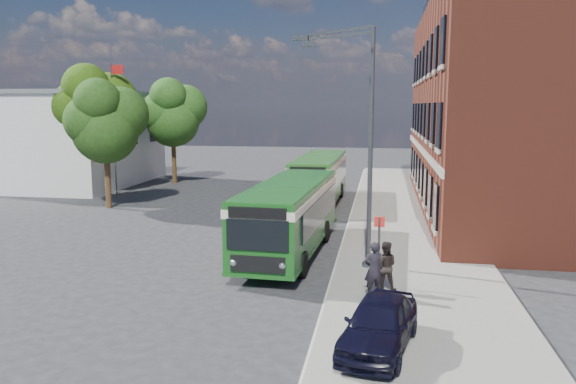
% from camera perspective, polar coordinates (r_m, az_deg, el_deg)
% --- Properties ---
extents(ground, '(120.00, 120.00, 0.00)m').
position_cam_1_polar(ground, '(24.45, -4.10, -5.98)').
color(ground, '#272729').
rests_on(ground, ground).
extents(pavement, '(6.00, 48.00, 0.15)m').
position_cam_1_polar(pavement, '(31.60, 11.87, -2.61)').
color(pavement, gray).
rests_on(pavement, ground).
extents(kerb_line, '(0.12, 48.00, 0.01)m').
position_cam_1_polar(kerb_line, '(31.63, 6.33, -2.60)').
color(kerb_line, beige).
rests_on(kerb_line, ground).
extents(brick_office, '(12.10, 26.00, 14.20)m').
position_cam_1_polar(brick_office, '(35.95, 23.33, 9.28)').
color(brick_office, maroon).
rests_on(brick_office, ground).
extents(white_building, '(9.40, 13.40, 7.30)m').
position_cam_1_polar(white_building, '(47.36, -20.48, 5.15)').
color(white_building, silver).
rests_on(white_building, ground).
extents(flagpole, '(0.95, 0.10, 9.00)m').
position_cam_1_polar(flagpole, '(40.27, -17.25, 6.59)').
color(flagpole, '#3D3F42').
rests_on(flagpole, ground).
extents(street_lamp, '(2.96, 2.38, 9.00)m').
position_cam_1_polar(street_lamp, '(21.03, 7.40, 4.80)').
color(street_lamp, '#3D3F42').
rests_on(street_lamp, ground).
extents(bus_stop_sign, '(0.35, 0.08, 2.52)m').
position_cam_1_polar(bus_stop_sign, '(19.35, 9.22, -5.45)').
color(bus_stop_sign, '#3D3F42').
rests_on(bus_stop_sign, ground).
extents(bus_front, '(3.07, 10.42, 3.02)m').
position_cam_1_polar(bus_front, '(23.61, 0.17, -1.94)').
color(bus_front, '#175319').
rests_on(bus_front, ground).
extents(bus_rear, '(2.76, 10.54, 3.02)m').
position_cam_1_polar(bus_rear, '(35.91, 3.21, 1.76)').
color(bus_rear, '#2A6421').
rests_on(bus_rear, ground).
extents(parked_car, '(2.31, 4.11, 1.32)m').
position_cam_1_polar(parked_car, '(14.65, 9.24, -13.06)').
color(parked_car, black).
rests_on(parked_car, pavement).
extents(pedestrian_a, '(0.77, 0.66, 1.80)m').
position_cam_1_polar(pedestrian_a, '(18.28, 8.69, -7.78)').
color(pedestrian_a, black).
rests_on(pedestrian_a, pavement).
extents(pedestrian_b, '(0.82, 0.65, 1.67)m').
position_cam_1_polar(pedestrian_b, '(18.95, 9.82, -7.42)').
color(pedestrian_b, black).
rests_on(pedestrian_b, pavement).
extents(tree_left, '(4.63, 4.40, 7.81)m').
position_cam_1_polar(tree_left, '(35.53, -18.06, 6.88)').
color(tree_left, '#3D2A16').
rests_on(tree_left, ground).
extents(tree_mid, '(5.34, 5.08, 9.02)m').
position_cam_1_polar(tree_mid, '(41.16, -19.09, 8.18)').
color(tree_mid, '#3D2A16').
rests_on(tree_mid, ground).
extents(tree_right, '(4.95, 4.70, 8.35)m').
position_cam_1_polar(tree_right, '(45.76, -11.60, 7.93)').
color(tree_right, '#3D2A16').
rests_on(tree_right, ground).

